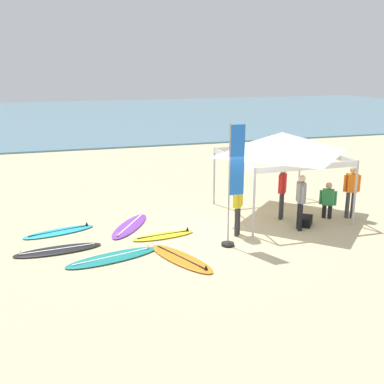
{
  "coord_description": "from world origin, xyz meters",
  "views": [
    {
      "loc": [
        -4.94,
        -12.25,
        4.89
      ],
      "look_at": [
        -0.82,
        1.22,
        1.0
      ],
      "focal_mm": 43.79,
      "sensor_mm": 36.0,
      "label": 1
    }
  ],
  "objects_px": {
    "surfboard_black": "(58,250)",
    "person_red": "(282,189)",
    "surfboard_cyan": "(59,232)",
    "gear_bag_near_tent": "(306,221)",
    "person_yellow": "(238,203)",
    "surfboard_teal": "(113,257)",
    "surfboard_orange": "(181,258)",
    "canopy_tent": "(282,143)",
    "person_green": "(328,199)",
    "person_grey": "(301,198)",
    "person_orange": "(352,189)",
    "banner_flag": "(233,191)",
    "surfboard_purple": "(130,226)",
    "surfboard_yellow": "(164,235)"
  },
  "relations": [
    {
      "from": "person_grey",
      "to": "banner_flag",
      "type": "bearing_deg",
      "value": -166.75
    },
    {
      "from": "surfboard_cyan",
      "to": "person_orange",
      "type": "height_order",
      "value": "person_orange"
    },
    {
      "from": "canopy_tent",
      "to": "surfboard_orange",
      "type": "xyz_separation_m",
      "value": [
        -4.17,
        -2.73,
        -2.35
      ]
    },
    {
      "from": "person_grey",
      "to": "person_green",
      "type": "height_order",
      "value": "person_grey"
    },
    {
      "from": "surfboard_teal",
      "to": "surfboard_purple",
      "type": "relative_size",
      "value": 1.1
    },
    {
      "from": "person_red",
      "to": "surfboard_purple",
      "type": "bearing_deg",
      "value": 172.85
    },
    {
      "from": "person_yellow",
      "to": "surfboard_purple",
      "type": "bearing_deg",
      "value": 151.02
    },
    {
      "from": "gear_bag_near_tent",
      "to": "surfboard_yellow",
      "type": "bearing_deg",
      "value": 175.83
    },
    {
      "from": "canopy_tent",
      "to": "gear_bag_near_tent",
      "type": "xyz_separation_m",
      "value": [
        0.29,
        -1.31,
        -2.25
      ]
    },
    {
      "from": "surfboard_yellow",
      "to": "banner_flag",
      "type": "distance_m",
      "value": 2.55
    },
    {
      "from": "person_orange",
      "to": "surfboard_yellow",
      "type": "bearing_deg",
      "value": 179.21
    },
    {
      "from": "person_grey",
      "to": "person_orange",
      "type": "xyz_separation_m",
      "value": [
        2.15,
        0.54,
        0.0
      ]
    },
    {
      "from": "surfboard_orange",
      "to": "person_yellow",
      "type": "height_order",
      "value": "person_yellow"
    },
    {
      "from": "person_yellow",
      "to": "person_green",
      "type": "xyz_separation_m",
      "value": [
        3.4,
        0.6,
        -0.33
      ]
    },
    {
      "from": "person_red",
      "to": "person_yellow",
      "type": "bearing_deg",
      "value": -152.77
    },
    {
      "from": "canopy_tent",
      "to": "surfboard_purple",
      "type": "distance_m",
      "value": 5.54
    },
    {
      "from": "person_orange",
      "to": "gear_bag_near_tent",
      "type": "bearing_deg",
      "value": -172.07
    },
    {
      "from": "person_grey",
      "to": "person_orange",
      "type": "distance_m",
      "value": 2.21
    },
    {
      "from": "surfboard_yellow",
      "to": "surfboard_cyan",
      "type": "xyz_separation_m",
      "value": [
        -2.91,
        1.22,
        -0.0
      ]
    },
    {
      "from": "surfboard_cyan",
      "to": "person_grey",
      "type": "xyz_separation_m",
      "value": [
        6.98,
        -1.85,
        0.95
      ]
    },
    {
      "from": "surfboard_yellow",
      "to": "surfboard_cyan",
      "type": "height_order",
      "value": "same"
    },
    {
      "from": "person_yellow",
      "to": "surfboard_orange",
      "type": "bearing_deg",
      "value": -148.71
    },
    {
      "from": "surfboard_black",
      "to": "person_grey",
      "type": "distance_m",
      "value": 7.14
    },
    {
      "from": "surfboard_teal",
      "to": "surfboard_black",
      "type": "distance_m",
      "value": 1.63
    },
    {
      "from": "canopy_tent",
      "to": "person_red",
      "type": "bearing_deg",
      "value": -108.09
    },
    {
      "from": "banner_flag",
      "to": "person_yellow",
      "type": "bearing_deg",
      "value": 57.23
    },
    {
      "from": "surfboard_cyan",
      "to": "gear_bag_near_tent",
      "type": "height_order",
      "value": "gear_bag_near_tent"
    },
    {
      "from": "banner_flag",
      "to": "surfboard_purple",
      "type": "bearing_deg",
      "value": 136.8
    },
    {
      "from": "person_grey",
      "to": "person_orange",
      "type": "bearing_deg",
      "value": 14.11
    },
    {
      "from": "canopy_tent",
      "to": "gear_bag_near_tent",
      "type": "distance_m",
      "value": 2.62
    },
    {
      "from": "surfboard_black",
      "to": "person_yellow",
      "type": "distance_m",
      "value": 5.19
    },
    {
      "from": "person_yellow",
      "to": "person_green",
      "type": "relative_size",
      "value": 1.43
    },
    {
      "from": "person_red",
      "to": "person_grey",
      "type": "relative_size",
      "value": 1.0
    },
    {
      "from": "surfboard_black",
      "to": "banner_flag",
      "type": "relative_size",
      "value": 0.7
    },
    {
      "from": "surfboard_purple",
      "to": "person_green",
      "type": "xyz_separation_m",
      "value": [
        6.3,
        -1.01,
        0.62
      ]
    },
    {
      "from": "surfboard_yellow",
      "to": "surfboard_purple",
      "type": "distance_m",
      "value": 1.37
    },
    {
      "from": "surfboard_orange",
      "to": "person_red",
      "type": "height_order",
      "value": "person_red"
    },
    {
      "from": "person_orange",
      "to": "person_green",
      "type": "relative_size",
      "value": 1.43
    },
    {
      "from": "surfboard_yellow",
      "to": "person_red",
      "type": "xyz_separation_m",
      "value": [
        4.05,
        0.5,
        0.95
      ]
    },
    {
      "from": "surfboard_yellow",
      "to": "banner_flag",
      "type": "bearing_deg",
      "value": -35.87
    },
    {
      "from": "surfboard_teal",
      "to": "person_yellow",
      "type": "xyz_separation_m",
      "value": [
        3.74,
        0.66,
        0.95
      ]
    },
    {
      "from": "surfboard_teal",
      "to": "surfboard_cyan",
      "type": "distance_m",
      "value": 2.7
    },
    {
      "from": "surfboard_teal",
      "to": "canopy_tent",
      "type": "bearing_deg",
      "value": 20.13
    },
    {
      "from": "person_red",
      "to": "person_grey",
      "type": "distance_m",
      "value": 1.13
    },
    {
      "from": "surfboard_purple",
      "to": "person_red",
      "type": "bearing_deg",
      "value": -7.15
    },
    {
      "from": "surfboard_black",
      "to": "person_red",
      "type": "xyz_separation_m",
      "value": [
        7.04,
        0.75,
        0.95
      ]
    },
    {
      "from": "surfboard_purple",
      "to": "gear_bag_near_tent",
      "type": "distance_m",
      "value": 5.49
    },
    {
      "from": "surfboard_yellow",
      "to": "person_green",
      "type": "distance_m",
      "value": 5.53
    },
    {
      "from": "person_red",
      "to": "gear_bag_near_tent",
      "type": "height_order",
      "value": "person_red"
    },
    {
      "from": "person_grey",
      "to": "person_green",
      "type": "xyz_separation_m",
      "value": [
        1.42,
        0.73,
        -0.33
      ]
    }
  ]
}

